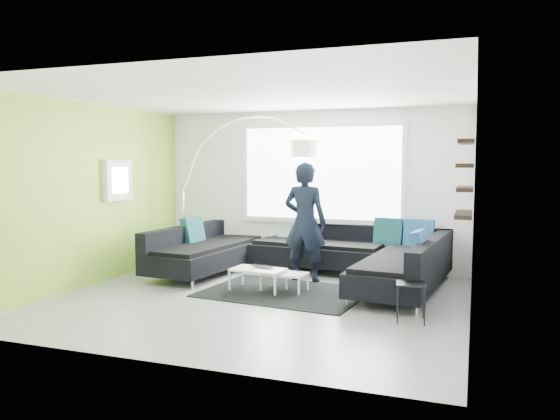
{
  "coord_description": "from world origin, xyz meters",
  "views": [
    {
      "loc": [
        2.76,
        -6.82,
        1.89
      ],
      "look_at": [
        -0.01,
        0.9,
        1.17
      ],
      "focal_mm": 35.0,
      "sensor_mm": 36.0,
      "label": 1
    }
  ],
  "objects_px": {
    "arc_lamp": "(183,192)",
    "laptop": "(261,267)",
    "person": "(305,222)",
    "side_table": "(411,302)",
    "sectional_sofa": "(299,255)",
    "coffee_table": "(271,280)"
  },
  "relations": [
    {
      "from": "arc_lamp",
      "to": "laptop",
      "type": "height_order",
      "value": "arc_lamp"
    },
    {
      "from": "arc_lamp",
      "to": "person",
      "type": "xyz_separation_m",
      "value": [
        2.42,
        -0.42,
        -0.41
      ]
    },
    {
      "from": "side_table",
      "to": "person",
      "type": "distance_m",
      "value": 2.61
    },
    {
      "from": "sectional_sofa",
      "to": "coffee_table",
      "type": "distance_m",
      "value": 0.85
    },
    {
      "from": "sectional_sofa",
      "to": "arc_lamp",
      "type": "bearing_deg",
      "value": 175.01
    },
    {
      "from": "coffee_table",
      "to": "person",
      "type": "relative_size",
      "value": 0.53
    },
    {
      "from": "arc_lamp",
      "to": "side_table",
      "type": "bearing_deg",
      "value": -40.81
    },
    {
      "from": "side_table",
      "to": "person",
      "type": "height_order",
      "value": "person"
    },
    {
      "from": "coffee_table",
      "to": "person",
      "type": "height_order",
      "value": "person"
    },
    {
      "from": "coffee_table",
      "to": "laptop",
      "type": "xyz_separation_m",
      "value": [
        -0.15,
        -0.01,
        0.18
      ]
    },
    {
      "from": "arc_lamp",
      "to": "laptop",
      "type": "relative_size",
      "value": 7.27
    },
    {
      "from": "arc_lamp",
      "to": "person",
      "type": "height_order",
      "value": "arc_lamp"
    },
    {
      "from": "sectional_sofa",
      "to": "person",
      "type": "relative_size",
      "value": 2.43
    },
    {
      "from": "sectional_sofa",
      "to": "side_table",
      "type": "relative_size",
      "value": 9.8
    },
    {
      "from": "person",
      "to": "laptop",
      "type": "height_order",
      "value": "person"
    },
    {
      "from": "sectional_sofa",
      "to": "coffee_table",
      "type": "height_order",
      "value": "sectional_sofa"
    },
    {
      "from": "sectional_sofa",
      "to": "arc_lamp",
      "type": "relative_size",
      "value": 1.69
    },
    {
      "from": "laptop",
      "to": "arc_lamp",
      "type": "bearing_deg",
      "value": 154.09
    },
    {
      "from": "arc_lamp",
      "to": "side_table",
      "type": "distance_m",
      "value": 4.9
    },
    {
      "from": "coffee_table",
      "to": "laptop",
      "type": "height_order",
      "value": "laptop"
    },
    {
      "from": "person",
      "to": "coffee_table",
      "type": "bearing_deg",
      "value": 74.57
    },
    {
      "from": "laptop",
      "to": "side_table",
      "type": "bearing_deg",
      "value": -15.13
    }
  ]
}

